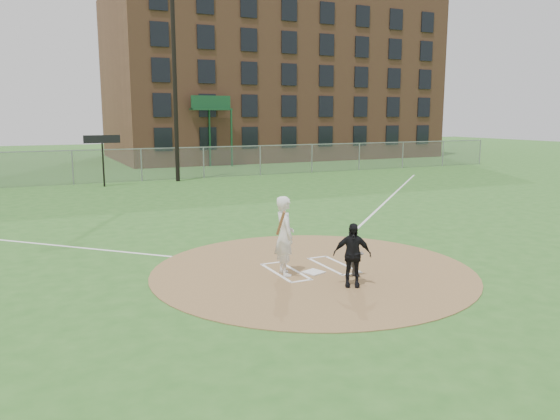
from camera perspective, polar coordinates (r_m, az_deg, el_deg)
name	(u,v)px	position (r m, az deg, el deg)	size (l,w,h in m)	color
ground	(313,271)	(14.39, 3.44, -6.34)	(140.00, 140.00, 0.00)	#2C6020
dirt_circle	(313,270)	(14.39, 3.44, -6.30)	(8.40, 8.40, 0.02)	olive
home_plate	(314,272)	(14.13, 3.53, -6.50)	(0.45, 0.45, 0.03)	silver
foul_line_first	(387,200)	(26.59, 11.13, 1.00)	(0.10, 24.00, 0.01)	white
catcher	(355,256)	(13.71, 7.87, -4.83)	(0.52, 0.41, 1.07)	slate
umpire	(352,255)	(12.96, 7.54, -4.66)	(0.89, 0.37, 1.52)	black
batters_boxes	(310,268)	(14.51, 3.15, -6.10)	(2.08, 1.88, 0.01)	white
batter_at_plate	(285,236)	(13.70, 0.49, -2.70)	(0.67, 1.10, 2.02)	white
outfield_fence	(141,165)	(34.88, -14.28, 4.61)	(56.08, 0.08, 2.03)	slate
brick_warehouse	(270,80)	(55.07, -1.03, 13.47)	(30.00, 17.17, 15.00)	brown
light_pole	(174,72)	(34.32, -10.97, 14.01)	(1.20, 0.30, 12.22)	black
scoreboard_sign	(102,145)	(32.61, -18.09, 6.50)	(2.00, 0.10, 2.93)	black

